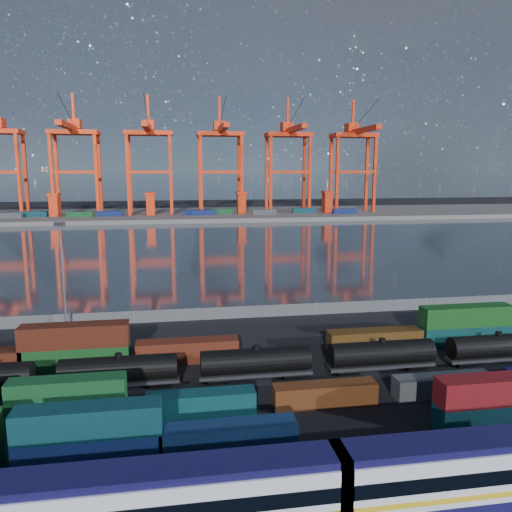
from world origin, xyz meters
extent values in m
plane|color=black|center=(0.00, 0.00, 0.00)|extent=(700.00, 700.00, 0.00)
plane|color=#28313A|center=(0.00, 105.00, 0.01)|extent=(700.00, 700.00, 0.00)
cube|color=#514F4C|center=(0.00, 210.00, 1.00)|extent=(700.00, 70.00, 2.00)
cone|color=#1E2630|center=(-200.00, 1600.00, 260.00)|extent=(1100.00, 1100.00, 520.00)
cone|color=#1E2630|center=(200.00, 1600.00, 230.00)|extent=(1040.00, 1040.00, 460.00)
cone|color=#1E2630|center=(600.00, 1600.00, 190.00)|extent=(960.00, 960.00, 380.00)
cone|color=#1E2630|center=(950.00, 1600.00, 150.00)|extent=(840.00, 840.00, 300.00)
cube|color=silver|center=(-15.57, -21.40, 3.12)|extent=(26.90, 3.23, 4.09)
cube|color=#12103B|center=(-15.57, -21.40, 5.43)|extent=(26.90, 2.90, 0.54)
cube|color=black|center=(-15.57, -21.40, 3.55)|extent=(26.92, 3.32, 1.08)
cube|color=silver|center=(10.43, -21.40, 3.12)|extent=(26.90, 3.23, 4.09)
cube|color=#12103B|center=(10.43, -21.40, 0.97)|extent=(26.90, 3.29, 1.29)
cube|color=gold|center=(10.43, -21.40, 2.26)|extent=(26.92, 3.32, 0.39)
cube|color=navy|center=(-20.61, -10.99, 1.29)|extent=(11.89, 2.42, 2.58)
cube|color=#0B363D|center=(-20.61, -10.99, 3.86)|extent=(11.89, 2.42, 2.58)
cube|color=#0F274E|center=(-9.00, -10.99, 1.29)|extent=(11.89, 2.42, 2.58)
cube|color=#0B343A|center=(16.43, -10.99, 1.29)|extent=(11.89, 2.42, 2.58)
cube|color=maroon|center=(16.43, -10.99, 3.86)|extent=(11.89, 2.42, 2.58)
cube|color=#165425|center=(-23.72, -3.94, 1.18)|extent=(10.89, 2.21, 2.36)
cube|color=#144D23|center=(-23.72, -3.94, 3.54)|extent=(10.89, 2.21, 2.36)
cube|color=#0C3F42|center=(-11.06, -3.94, 1.18)|extent=(10.89, 2.21, 2.36)
cube|color=#5C2B12|center=(1.76, -3.94, 1.18)|extent=(10.89, 2.21, 2.36)
cube|color=#484C4E|center=(15.00, -3.94, 1.18)|extent=(10.89, 2.21, 2.36)
cube|color=#144B1A|center=(-25.70, 10.53, 1.40)|extent=(12.92, 2.63, 2.80)
cube|color=#4C1B0F|center=(-25.70, 10.53, 4.20)|extent=(12.92, 2.63, 2.80)
cube|color=#5D2112|center=(-12.01, 10.53, 1.40)|extent=(12.92, 2.63, 2.80)
cube|color=#4D2F0F|center=(13.18, 10.53, 1.40)|extent=(12.92, 2.63, 2.80)
cube|color=#0A3738|center=(26.48, 10.53, 1.40)|extent=(12.92, 2.63, 2.80)
cube|color=#154F17|center=(26.48, 10.53, 4.20)|extent=(12.92, 2.63, 2.80)
cube|color=black|center=(-30.85, 3.69, 0.30)|extent=(2.46, 1.77, 0.59)
cylinder|color=black|center=(-19.78, 3.69, 2.26)|extent=(12.80, 2.86, 2.86)
cylinder|color=black|center=(-19.78, 3.69, 3.84)|extent=(0.79, 0.79, 0.49)
cube|color=black|center=(-19.78, 3.69, 0.69)|extent=(13.29, 1.97, 0.39)
cube|color=black|center=(-24.21, 3.69, 0.30)|extent=(2.46, 1.77, 0.59)
cube|color=black|center=(-15.35, 3.69, 0.30)|extent=(2.46, 1.77, 0.59)
cylinder|color=black|center=(-4.28, 3.69, 2.26)|extent=(12.80, 2.86, 2.86)
cylinder|color=black|center=(-4.28, 3.69, 3.84)|extent=(0.79, 0.79, 0.49)
cube|color=black|center=(-4.28, 3.69, 0.69)|extent=(13.29, 1.97, 0.39)
cube|color=black|center=(-8.71, 3.69, 0.30)|extent=(2.46, 1.77, 0.59)
cube|color=black|center=(0.15, 3.69, 0.30)|extent=(2.46, 1.77, 0.59)
cylinder|color=black|center=(11.22, 3.69, 2.26)|extent=(12.80, 2.86, 2.86)
cylinder|color=black|center=(11.22, 3.69, 3.84)|extent=(0.79, 0.79, 0.49)
cube|color=black|center=(11.22, 3.69, 0.69)|extent=(13.29, 1.97, 0.39)
cube|color=black|center=(6.79, 3.69, 0.30)|extent=(2.46, 1.77, 0.59)
cube|color=black|center=(15.65, 3.69, 0.30)|extent=(2.46, 1.77, 0.59)
cylinder|color=black|center=(26.72, 3.69, 2.26)|extent=(12.80, 2.86, 2.86)
cylinder|color=black|center=(26.72, 3.69, 3.84)|extent=(0.79, 0.79, 0.49)
cube|color=black|center=(26.72, 3.69, 0.69)|extent=(13.29, 1.97, 0.39)
cube|color=black|center=(22.29, 3.69, 0.30)|extent=(2.46, 1.77, 0.59)
cube|color=#595B5E|center=(0.00, 28.00, 1.00)|extent=(160.00, 0.06, 2.00)
cylinder|color=slate|center=(-40.00, 28.00, 1.10)|extent=(0.12, 0.12, 2.20)
cylinder|color=slate|center=(-30.00, 28.00, 1.10)|extent=(0.12, 0.12, 2.20)
cylinder|color=slate|center=(-20.00, 28.00, 1.10)|extent=(0.12, 0.12, 2.20)
cylinder|color=slate|center=(-10.00, 28.00, 1.10)|extent=(0.12, 0.12, 2.20)
cylinder|color=slate|center=(0.00, 28.00, 1.10)|extent=(0.12, 0.12, 2.20)
cylinder|color=slate|center=(10.00, 28.00, 1.10)|extent=(0.12, 0.12, 2.20)
cylinder|color=slate|center=(20.00, 28.00, 1.10)|extent=(0.12, 0.12, 2.20)
cylinder|color=slate|center=(30.00, 28.00, 1.10)|extent=(0.12, 0.12, 2.20)
cylinder|color=slate|center=(40.00, 28.00, 1.10)|extent=(0.12, 0.12, 2.20)
cylinder|color=slate|center=(-30.00, 26.00, 8.00)|extent=(0.36, 0.36, 16.00)
cube|color=black|center=(-30.00, 26.00, 16.30)|extent=(1.60, 0.40, 0.60)
cube|color=red|center=(-84.83, 199.45, 20.79)|extent=(1.48, 1.48, 41.59)
cube|color=red|center=(-84.83, 210.55, 20.79)|extent=(1.48, 1.48, 41.59)
cube|color=red|center=(-95.00, 210.55, 22.87)|extent=(20.33, 1.29, 1.29)
cube|color=red|center=(-70.17, 199.45, 20.79)|extent=(1.48, 1.48, 41.59)
cube|color=red|center=(-70.17, 210.55, 20.79)|extent=(1.48, 1.48, 41.59)
cube|color=red|center=(-49.83, 199.45, 20.79)|extent=(1.48, 1.48, 41.59)
cube|color=red|center=(-49.83, 210.55, 20.79)|extent=(1.48, 1.48, 41.59)
cube|color=red|center=(-60.00, 199.45, 22.87)|extent=(20.33, 1.29, 1.29)
cube|color=red|center=(-60.00, 210.55, 22.87)|extent=(20.33, 1.29, 1.29)
cube|color=red|center=(-60.00, 205.00, 41.59)|extent=(23.11, 12.94, 2.03)
cube|color=red|center=(-60.00, 193.91, 43.44)|extent=(2.77, 44.36, 2.31)
cube|color=red|center=(-60.00, 208.70, 45.75)|extent=(5.55, 7.39, 4.62)
cube|color=red|center=(-60.00, 206.85, 52.68)|extent=(1.11, 1.11, 14.79)
cylinder|color=black|center=(-60.00, 191.69, 49.91)|extent=(0.22, 38.04, 12.55)
cube|color=red|center=(-35.17, 199.45, 20.79)|extent=(1.48, 1.48, 41.59)
cube|color=red|center=(-35.17, 210.55, 20.79)|extent=(1.48, 1.48, 41.59)
cube|color=red|center=(-14.83, 199.45, 20.79)|extent=(1.48, 1.48, 41.59)
cube|color=red|center=(-14.83, 210.55, 20.79)|extent=(1.48, 1.48, 41.59)
cube|color=red|center=(-25.00, 199.45, 22.87)|extent=(20.33, 1.29, 1.29)
cube|color=red|center=(-25.00, 210.55, 22.87)|extent=(20.33, 1.29, 1.29)
cube|color=red|center=(-25.00, 205.00, 41.59)|extent=(23.11, 12.94, 2.03)
cube|color=red|center=(-25.00, 193.91, 43.44)|extent=(2.77, 44.36, 2.31)
cube|color=red|center=(-25.00, 208.70, 45.75)|extent=(5.55, 7.39, 4.62)
cube|color=red|center=(-25.00, 206.85, 52.68)|extent=(1.11, 1.11, 14.79)
cylinder|color=black|center=(-25.00, 191.69, 49.91)|extent=(0.22, 38.04, 12.55)
cube|color=red|center=(-0.17, 199.45, 20.79)|extent=(1.48, 1.48, 41.59)
cube|color=red|center=(-0.17, 210.55, 20.79)|extent=(1.48, 1.48, 41.59)
cube|color=red|center=(20.17, 199.45, 20.79)|extent=(1.48, 1.48, 41.59)
cube|color=red|center=(20.17, 210.55, 20.79)|extent=(1.48, 1.48, 41.59)
cube|color=red|center=(10.00, 199.45, 22.87)|extent=(20.33, 1.29, 1.29)
cube|color=red|center=(10.00, 210.55, 22.87)|extent=(20.33, 1.29, 1.29)
cube|color=red|center=(10.00, 205.00, 41.59)|extent=(23.11, 12.94, 2.03)
cube|color=red|center=(10.00, 193.91, 43.44)|extent=(2.77, 44.36, 2.31)
cube|color=red|center=(10.00, 208.70, 45.75)|extent=(5.55, 7.39, 4.62)
cube|color=red|center=(10.00, 206.85, 52.68)|extent=(1.11, 1.11, 14.79)
cylinder|color=black|center=(10.00, 191.69, 49.91)|extent=(0.22, 38.04, 12.55)
cube|color=red|center=(34.83, 199.45, 20.79)|extent=(1.48, 1.48, 41.59)
cube|color=red|center=(34.83, 210.55, 20.79)|extent=(1.48, 1.48, 41.59)
cube|color=red|center=(55.17, 199.45, 20.79)|extent=(1.48, 1.48, 41.59)
cube|color=red|center=(55.17, 210.55, 20.79)|extent=(1.48, 1.48, 41.59)
cube|color=red|center=(45.00, 199.45, 22.87)|extent=(20.33, 1.29, 1.29)
cube|color=red|center=(45.00, 210.55, 22.87)|extent=(20.33, 1.29, 1.29)
cube|color=red|center=(45.00, 205.00, 41.59)|extent=(23.11, 12.94, 2.03)
cube|color=red|center=(45.00, 193.91, 43.44)|extent=(2.77, 44.36, 2.31)
cube|color=red|center=(45.00, 208.70, 45.75)|extent=(5.55, 7.39, 4.62)
cube|color=red|center=(45.00, 206.85, 52.68)|extent=(1.11, 1.11, 14.79)
cylinder|color=black|center=(45.00, 191.69, 49.91)|extent=(0.22, 38.04, 12.55)
cube|color=red|center=(69.83, 199.45, 20.79)|extent=(1.48, 1.48, 41.59)
cube|color=red|center=(69.83, 210.55, 20.79)|extent=(1.48, 1.48, 41.59)
cube|color=red|center=(90.17, 199.45, 20.79)|extent=(1.48, 1.48, 41.59)
cube|color=red|center=(90.17, 210.55, 20.79)|extent=(1.48, 1.48, 41.59)
cube|color=red|center=(80.00, 199.45, 22.87)|extent=(20.33, 1.29, 1.29)
cube|color=red|center=(80.00, 210.55, 22.87)|extent=(20.33, 1.29, 1.29)
cube|color=red|center=(80.00, 205.00, 41.59)|extent=(23.11, 12.94, 2.03)
cube|color=red|center=(80.00, 193.91, 43.44)|extent=(2.77, 44.36, 2.31)
cube|color=red|center=(80.00, 208.70, 45.75)|extent=(5.55, 7.39, 4.62)
cube|color=red|center=(80.00, 206.85, 52.68)|extent=(1.11, 1.11, 14.79)
cylinder|color=black|center=(80.00, 191.69, 49.91)|extent=(0.22, 38.04, 12.55)
cube|color=navy|center=(0.66, 194.68, 3.30)|extent=(12.00, 2.44, 2.60)
cube|color=navy|center=(71.34, 190.93, 3.30)|extent=(12.00, 2.44, 2.60)
cube|color=navy|center=(-3.64, 196.08, 3.30)|extent=(12.00, 2.44, 2.60)
cube|color=#0C3842|center=(-79.29, 198.48, 3.30)|extent=(12.00, 2.44, 2.60)
cube|color=#3F4244|center=(-89.24, 193.73, 3.30)|extent=(12.00, 2.44, 2.60)
cube|color=#3F4244|center=(30.38, 192.70, 3.30)|extent=(12.00, 2.44, 2.60)
cube|color=#144C23|center=(-57.75, 194.20, 3.30)|extent=(12.00, 2.44, 2.60)
cube|color=navy|center=(-44.16, 195.53, 3.30)|extent=(12.00, 2.44, 2.60)
cube|color=#144C23|center=(9.34, 199.48, 3.30)|extent=(12.00, 2.44, 2.60)
cube|color=#0C3842|center=(52.41, 198.83, 3.30)|extent=(12.00, 2.44, 2.60)
cube|color=red|center=(-70.00, 200.00, 7.00)|extent=(4.00, 6.00, 10.00)
cube|color=red|center=(-70.00, 200.00, 12.50)|extent=(5.00, 7.00, 1.20)
cube|color=red|center=(-25.00, 200.00, 7.00)|extent=(4.00, 6.00, 10.00)
cube|color=red|center=(-25.00, 200.00, 12.50)|extent=(5.00, 7.00, 1.20)
cube|color=red|center=(20.00, 200.00, 7.00)|extent=(4.00, 6.00, 10.00)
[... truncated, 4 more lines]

